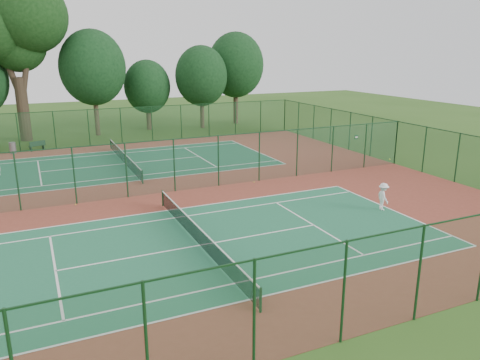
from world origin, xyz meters
The scene contains 18 objects.
ground centered at (0.00, 0.00, 0.00)m, with size 120.00×120.00×0.00m, color #30561B.
red_pad centered at (0.00, 0.00, 0.01)m, with size 40.00×36.00×0.01m, color brown.
court_near centered at (0.00, -9.00, 0.01)m, with size 23.77×10.97×0.01m, color #216A46.
court_far centered at (0.00, 9.00, 0.01)m, with size 23.77×10.97×0.01m, color #1B5838.
fence_north centered at (0.00, 18.00, 1.76)m, with size 40.00×0.09×3.50m.
fence_south centered at (0.00, -18.00, 1.76)m, with size 40.00×0.09×3.50m.
fence_east centered at (20.00, 0.00, 1.76)m, with size 0.09×36.00×3.50m.
fence_divider centered at (0.00, 0.00, 1.76)m, with size 40.00×0.09×3.50m.
tennis_net_near centered at (0.00, -9.00, 0.54)m, with size 0.10×12.90×0.97m.
tennis_net_far centered at (0.00, 9.00, 0.54)m, with size 0.10×12.90×0.97m.
player_near centered at (11.38, -8.54, 0.82)m, with size 1.03×0.59×1.59m, color white.
trash_bin centered at (-8.28, 17.09, 0.51)m, with size 0.56×0.56×1.01m, color slate.
bench centered at (-6.25, 17.54, 0.47)m, with size 1.51×0.94×0.90m.
stray_ball_a centered at (0.73, -0.86, 0.04)m, with size 0.07×0.07×0.07m, color gold.
stray_ball_b centered at (7.15, -0.29, 0.05)m, with size 0.07×0.07×0.07m, color gold.
stray_ball_c centered at (-4.72, -0.27, 0.05)m, with size 0.07×0.07×0.07m, color yellow.
big_tree centered at (-6.97, 23.57, 11.13)m, with size 10.24×7.49×15.72m.
evergreen_row centered at (0.50, 24.25, 0.00)m, with size 39.00×5.00×12.00m, color black, non-canonical shape.
Camera 1 is at (-6.73, -28.46, 8.99)m, focal length 35.00 mm.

